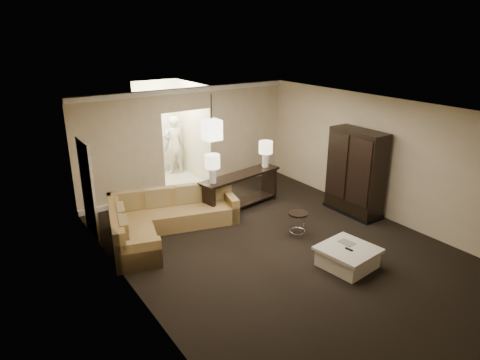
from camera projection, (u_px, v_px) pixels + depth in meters
ground at (281, 249)px, 8.67m from camera, size 8.00×8.00×0.00m
wall_back at (188, 141)px, 11.32m from camera, size 6.00×0.04×2.80m
wall_left at (134, 222)px, 6.62m from camera, size 0.04×8.00×2.80m
wall_right at (385, 159)px, 9.77m from camera, size 0.04×8.00×2.80m
ceiling at (286, 112)px, 7.73m from camera, size 6.00×8.00×0.02m
crown_molding at (186, 90)px, 10.84m from camera, size 6.00×0.10×0.12m
baseboard at (190, 189)px, 11.74m from camera, size 6.00×0.10×0.12m
side_door at (88, 189)px, 8.95m from camera, size 0.05×0.90×2.10m
foyer at (166, 135)px, 12.41m from camera, size 1.44×2.02×2.80m
sectional_sofa at (162, 219)px, 9.22m from camera, size 3.27×2.39×0.84m
coffee_table at (347, 257)px, 7.99m from camera, size 1.07×1.07×0.40m
console_table at (240, 188)px, 10.50m from camera, size 2.32×0.88×0.88m
armoire at (355, 174)px, 10.07m from camera, size 0.61×1.42×2.04m
drink_table at (298, 219)px, 9.13m from camera, size 0.42×0.42×0.53m
table_lamp_left at (212, 164)px, 9.66m from camera, size 0.35×0.35×0.67m
table_lamp_right at (266, 150)px, 10.79m from camera, size 0.35×0.35×0.67m
pendant_light at (212, 130)px, 10.12m from camera, size 0.38×0.38×1.09m
person at (174, 142)px, 12.90m from camera, size 0.76×0.55×1.97m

